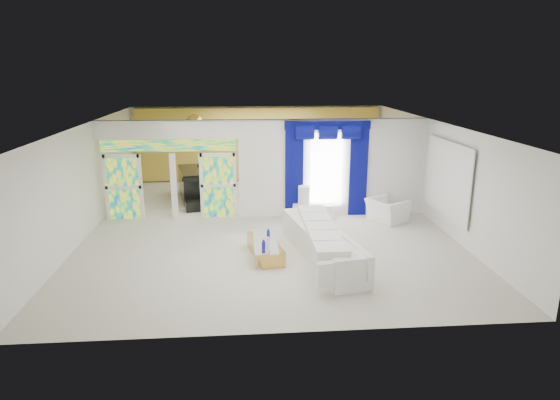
{
  "coord_description": "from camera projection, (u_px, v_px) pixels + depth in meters",
  "views": [
    {
      "loc": [
        -0.69,
        -13.55,
        4.51
      ],
      "look_at": [
        0.3,
        -1.2,
        1.1
      ],
      "focal_mm": 31.07,
      "sensor_mm": 36.0,
      "label": 1
    }
  ],
  "objects": [
    {
      "name": "coffee_table",
      "position": [
        265.0,
        249.0,
        11.93
      ],
      "size": [
        0.88,
        1.78,
        0.38
      ],
      "primitive_type": "cube",
      "rotation": [
        0.0,
        0.0,
        0.19
      ],
      "color": "gold",
      "rests_on": "ground"
    },
    {
      "name": "wall_mirror",
      "position": [
        448.0,
        179.0,
        13.28
      ],
      "size": [
        0.04,
        2.7,
        1.9
      ],
      "primitive_type": "cube",
      "color": "white",
      "rests_on": "ground"
    },
    {
      "name": "window_pane",
      "position": [
        326.0,
        170.0,
        14.89
      ],
      "size": [
        1.0,
        0.02,
        2.3
      ],
      "primitive_type": "cube",
      "color": "white",
      "rests_on": "dividing_wall"
    },
    {
      "name": "blue_drape_right",
      "position": [
        358.0,
        171.0,
        14.96
      ],
      "size": [
        0.55,
        0.1,
        2.8
      ],
      "primitive_type": "cube",
      "color": "#030741",
      "rests_on": "ground"
    },
    {
      "name": "dividing_wall",
      "position": [
        334.0,
        168.0,
        15.0
      ],
      "size": [
        5.7,
        0.18,
        3.0
      ],
      "primitive_type": "cube",
      "color": "white",
      "rests_on": "ground"
    },
    {
      "name": "stained_panel_left",
      "position": [
        124.0,
        187.0,
        14.63
      ],
      "size": [
        0.95,
        0.04,
        2.0
      ],
      "primitive_type": "cube",
      "color": "#994C3F",
      "rests_on": "ground"
    },
    {
      "name": "table_lamp",
      "position": [
        304.0,
        195.0,
        14.81
      ],
      "size": [
        0.36,
        0.36,
        0.58
      ],
      "primitive_type": "cylinder",
      "color": "silver",
      "rests_on": "console_table"
    },
    {
      "name": "stained_transom",
      "position": [
        169.0,
        146.0,
        14.41
      ],
      "size": [
        4.0,
        0.05,
        0.35
      ],
      "primitive_type": "cube",
      "color": "#994C3F",
      "rests_on": "dividing_header"
    },
    {
      "name": "armchair",
      "position": [
        387.0,
        210.0,
        14.56
      ],
      "size": [
        1.33,
        1.38,
        0.69
      ],
      "primitive_type": "imported",
      "rotation": [
        0.0,
        0.0,
        2.09
      ],
      "color": "silver",
      "rests_on": "ground"
    },
    {
      "name": "stained_panel_right",
      "position": [
        218.0,
        185.0,
        14.85
      ],
      "size": [
        0.95,
        0.04,
        2.0
      ],
      "primitive_type": "cube",
      "color": "#994C3F",
      "rests_on": "ground"
    },
    {
      "name": "grand_piano",
      "position": [
        204.0,
        183.0,
        17.17
      ],
      "size": [
        1.98,
        2.36,
        1.05
      ],
      "primitive_type": "cube",
      "rotation": [
        0.0,
        0.0,
        0.21
      ],
      "color": "black",
      "rests_on": "ground"
    },
    {
      "name": "decanters",
      "position": [
        267.0,
        242.0,
        11.54
      ],
      "size": [
        0.22,
        0.63,
        0.29
      ],
      "color": "navy",
      "rests_on": "coffee_table"
    },
    {
      "name": "piano_bench",
      "position": [
        201.0,
        206.0,
        15.73
      ],
      "size": [
        1.02,
        0.57,
        0.32
      ],
      "primitive_type": "cube",
      "rotation": [
        0.0,
        0.0,
        0.21
      ],
      "color": "black",
      "rests_on": "ground"
    },
    {
      "name": "floor",
      "position": [
        267.0,
        225.0,
        14.27
      ],
      "size": [
        12.0,
        12.0,
        0.0
      ],
      "primitive_type": "plane",
      "color": "#B7AF9E",
      "rests_on": "ground"
    },
    {
      "name": "console_table",
      "position": [
        313.0,
        211.0,
        14.96
      ],
      "size": [
        1.31,
        0.56,
        0.42
      ],
      "primitive_type": "cube",
      "rotation": [
        0.0,
        0.0,
        -0.12
      ],
      "color": "white",
      "rests_on": "ground"
    },
    {
      "name": "tv_console",
      "position": [
        126.0,
        198.0,
        15.75
      ],
      "size": [
        0.63,
        0.58,
        0.81
      ],
      "primitive_type": "cube",
      "rotation": [
        0.0,
        0.0,
        -0.14
      ],
      "color": "tan",
      "rests_on": "ground"
    },
    {
      "name": "blue_pelmet",
      "position": [
        328.0,
        125.0,
        14.5
      ],
      "size": [
        2.6,
        0.12,
        0.25
      ],
      "primitive_type": "cube",
      "color": "#030741",
      "rests_on": "dividing_wall"
    },
    {
      "name": "white_sofa",
      "position": [
        321.0,
        244.0,
        11.69
      ],
      "size": [
        1.56,
        3.99,
        0.74
      ],
      "primitive_type": "cube",
      "rotation": [
        0.0,
        0.0,
        0.19
      ],
      "color": "silver",
      "rests_on": "ground"
    },
    {
      "name": "gold_curtains",
      "position": [
        259.0,
        144.0,
        19.54
      ],
      "size": [
        9.7,
        0.12,
        2.9
      ],
      "primitive_type": "cube",
      "color": "#C18A2E",
      "rests_on": "ground"
    },
    {
      "name": "chandelier",
      "position": [
        194.0,
        123.0,
        16.66
      ],
      "size": [
        0.6,
        0.6,
        0.6
      ],
      "primitive_type": "sphere",
      "color": "gold",
      "rests_on": "ceiling"
    },
    {
      "name": "blue_drape_left",
      "position": [
        294.0,
        172.0,
        14.8
      ],
      "size": [
        0.55,
        0.1,
        2.8
      ],
      "primitive_type": "cube",
      "color": "#030741",
      "rests_on": "ground"
    },
    {
      "name": "dividing_header",
      "position": [
        168.0,
        130.0,
        14.29
      ],
      "size": [
        4.3,
        0.18,
        0.55
      ],
      "primitive_type": "cube",
      "color": "white",
      "rests_on": "dividing_wall"
    }
  ]
}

